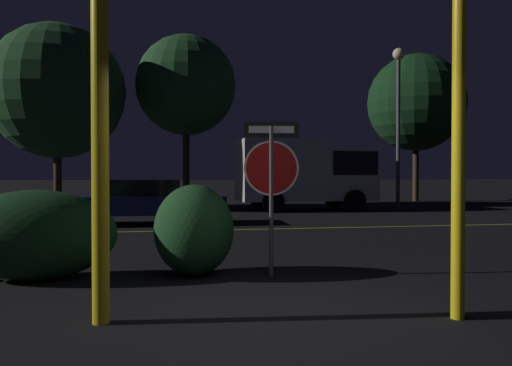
{
  "coord_description": "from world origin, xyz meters",
  "views": [
    {
      "loc": [
        -1.08,
        -4.66,
        1.43
      ],
      "look_at": [
        0.66,
        5.03,
        1.26
      ],
      "focal_mm": 35.0,
      "sensor_mm": 36.0,
      "label": 1
    }
  ],
  "objects_px": {
    "hedge_bush_2": "(194,230)",
    "tree_0": "(416,103)",
    "tree_1": "(57,91)",
    "tree_2": "(186,86)",
    "yellow_pole_left": "(100,159)",
    "yellow_pole_right": "(459,140)",
    "stop_sign": "(271,169)",
    "passing_car_2": "(142,201)",
    "delivery_truck": "(308,171)",
    "hedge_bush_1": "(36,235)",
    "street_lamp": "(398,100)"
  },
  "relations": [
    {
      "from": "tree_0",
      "to": "tree_1",
      "type": "xyz_separation_m",
      "value": [
        -17.73,
        -3.06,
        -0.4
      ]
    },
    {
      "from": "street_lamp",
      "to": "tree_2",
      "type": "relative_size",
      "value": 0.85
    },
    {
      "from": "delivery_truck",
      "to": "tree_2",
      "type": "height_order",
      "value": "tree_2"
    },
    {
      "from": "yellow_pole_left",
      "to": "tree_0",
      "type": "xyz_separation_m",
      "value": [
        13.88,
        20.01,
        3.71
      ]
    },
    {
      "from": "delivery_truck",
      "to": "tree_2",
      "type": "xyz_separation_m",
      "value": [
        -4.71,
        3.87,
        3.96
      ]
    },
    {
      "from": "yellow_pole_left",
      "to": "hedge_bush_2",
      "type": "bearing_deg",
      "value": 64.68
    },
    {
      "from": "hedge_bush_1",
      "to": "street_lamp",
      "type": "height_order",
      "value": "street_lamp"
    },
    {
      "from": "yellow_pole_left",
      "to": "tree_0",
      "type": "height_order",
      "value": "tree_0"
    },
    {
      "from": "delivery_truck",
      "to": "stop_sign",
      "type": "bearing_deg",
      "value": -20.2
    },
    {
      "from": "yellow_pole_left",
      "to": "delivery_truck",
      "type": "xyz_separation_m",
      "value": [
        6.22,
        14.37,
        -0.02
      ]
    },
    {
      "from": "tree_0",
      "to": "tree_1",
      "type": "height_order",
      "value": "tree_0"
    },
    {
      "from": "hedge_bush_1",
      "to": "tree_2",
      "type": "xyz_separation_m",
      "value": [
        2.63,
        16.05,
        4.91
      ]
    },
    {
      "from": "yellow_pole_left",
      "to": "tree_2",
      "type": "relative_size",
      "value": 0.4
    },
    {
      "from": "tree_2",
      "to": "tree_1",
      "type": "bearing_deg",
      "value": -166.57
    },
    {
      "from": "yellow_pole_right",
      "to": "hedge_bush_2",
      "type": "height_order",
      "value": "yellow_pole_right"
    },
    {
      "from": "yellow_pole_left",
      "to": "hedge_bush_2",
      "type": "relative_size",
      "value": 2.45
    },
    {
      "from": "hedge_bush_2",
      "to": "tree_0",
      "type": "xyz_separation_m",
      "value": [
        12.87,
        17.89,
        4.65
      ]
    },
    {
      "from": "yellow_pole_left",
      "to": "hedge_bush_2",
      "type": "height_order",
      "value": "yellow_pole_left"
    },
    {
      "from": "passing_car_2",
      "to": "tree_2",
      "type": "xyz_separation_m",
      "value": [
        1.59,
        8.52,
        4.86
      ]
    },
    {
      "from": "yellow_pole_right",
      "to": "tree_2",
      "type": "xyz_separation_m",
      "value": [
        -1.95,
        18.71,
        3.75
      ]
    },
    {
      "from": "passing_car_2",
      "to": "tree_2",
      "type": "relative_size",
      "value": 0.63
    },
    {
      "from": "yellow_pole_left",
      "to": "hedge_bush_1",
      "type": "relative_size",
      "value": 1.47
    },
    {
      "from": "hedge_bush_1",
      "to": "hedge_bush_2",
      "type": "distance_m",
      "value": 2.13
    },
    {
      "from": "delivery_truck",
      "to": "hedge_bush_1",
      "type": "bearing_deg",
      "value": -32.88
    },
    {
      "from": "yellow_pole_right",
      "to": "tree_0",
      "type": "relative_size",
      "value": 0.45
    },
    {
      "from": "yellow_pole_left",
      "to": "yellow_pole_right",
      "type": "bearing_deg",
      "value": -7.72
    },
    {
      "from": "yellow_pole_right",
      "to": "delivery_truck",
      "type": "relative_size",
      "value": 0.64
    },
    {
      "from": "stop_sign",
      "to": "tree_0",
      "type": "bearing_deg",
      "value": 64.44
    },
    {
      "from": "yellow_pole_right",
      "to": "stop_sign",
      "type": "bearing_deg",
      "value": 120.43
    },
    {
      "from": "yellow_pole_left",
      "to": "hedge_bush_1",
      "type": "distance_m",
      "value": 2.64
    },
    {
      "from": "delivery_truck",
      "to": "tree_0",
      "type": "distance_m",
      "value": 10.21
    },
    {
      "from": "yellow_pole_right",
      "to": "tree_1",
      "type": "relative_size",
      "value": 0.46
    },
    {
      "from": "stop_sign",
      "to": "passing_car_2",
      "type": "height_order",
      "value": "stop_sign"
    },
    {
      "from": "street_lamp",
      "to": "tree_1",
      "type": "bearing_deg",
      "value": 169.01
    },
    {
      "from": "stop_sign",
      "to": "yellow_pole_left",
      "type": "distance_m",
      "value": 2.81
    },
    {
      "from": "tree_0",
      "to": "hedge_bush_2",
      "type": "bearing_deg",
      "value": -125.73
    },
    {
      "from": "stop_sign",
      "to": "tree_2",
      "type": "relative_size",
      "value": 0.28
    },
    {
      "from": "stop_sign",
      "to": "delivery_truck",
      "type": "bearing_deg",
      "value": 79.13
    },
    {
      "from": "street_lamp",
      "to": "tree_0",
      "type": "bearing_deg",
      "value": 56.27
    },
    {
      "from": "tree_1",
      "to": "tree_2",
      "type": "height_order",
      "value": "tree_2"
    },
    {
      "from": "hedge_bush_1",
      "to": "delivery_truck",
      "type": "height_order",
      "value": "delivery_truck"
    },
    {
      "from": "yellow_pole_left",
      "to": "delivery_truck",
      "type": "relative_size",
      "value": 0.57
    },
    {
      "from": "stop_sign",
      "to": "yellow_pole_right",
      "type": "relative_size",
      "value": 0.61
    },
    {
      "from": "delivery_truck",
      "to": "hedge_bush_2",
      "type": "bearing_deg",
      "value": -24.88
    },
    {
      "from": "tree_0",
      "to": "tree_1",
      "type": "relative_size",
      "value": 1.03
    },
    {
      "from": "yellow_pole_right",
      "to": "passing_car_2",
      "type": "distance_m",
      "value": 10.84
    },
    {
      "from": "hedge_bush_2",
      "to": "street_lamp",
      "type": "bearing_deg",
      "value": 53.35
    },
    {
      "from": "yellow_pole_right",
      "to": "tree_1",
      "type": "bearing_deg",
      "value": 112.76
    },
    {
      "from": "delivery_truck",
      "to": "street_lamp",
      "type": "distance_m",
      "value": 4.81
    },
    {
      "from": "yellow_pole_left",
      "to": "yellow_pole_right",
      "type": "distance_m",
      "value": 3.5
    }
  ]
}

